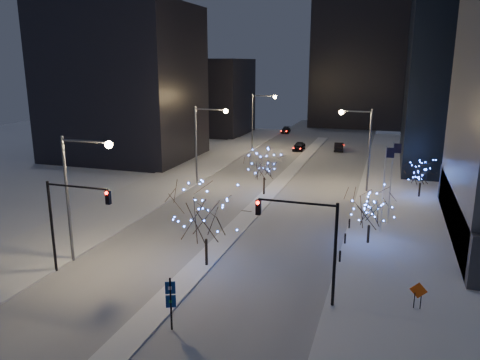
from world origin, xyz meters
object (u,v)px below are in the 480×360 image
at_px(traffic_signal_east, 311,235).
at_px(traffic_signal_west, 68,213).
at_px(holiday_tree_plaza_near, 370,208).
at_px(car_far, 286,130).
at_px(street_lamp_east, 362,139).
at_px(street_lamp_w_mid, 204,135).
at_px(street_lamp_w_far, 258,114).
at_px(car_mid, 339,147).
at_px(car_near, 299,146).
at_px(construction_sign, 418,293).
at_px(holiday_tree_median_near, 206,213).
at_px(street_lamp_w_near, 78,183).
at_px(holiday_tree_median_far, 264,165).
at_px(holiday_tree_plaza_far, 421,173).
at_px(wayfinding_sign, 171,298).

bearing_deg(traffic_signal_east, traffic_signal_west, -176.71).
bearing_deg(traffic_signal_east, holiday_tree_plaza_near, 75.10).
bearing_deg(car_far, street_lamp_east, -72.07).
distance_m(street_lamp_w_mid, street_lamp_east, 19.26).
relative_size(street_lamp_w_far, car_mid, 2.19).
distance_m(car_near, construction_sign, 55.60).
xyz_separation_m(car_mid, holiday_tree_median_near, (-4.20, -52.41, 3.57)).
bearing_deg(holiday_tree_plaza_near, street_lamp_w_near, -152.84).
bearing_deg(holiday_tree_median_far, street_lamp_east, 25.86).
distance_m(street_lamp_w_far, car_near, 9.38).
bearing_deg(street_lamp_w_mid, holiday_tree_plaza_near, -34.09).
relative_size(holiday_tree_median_far, holiday_tree_plaza_far, 1.26).
xyz_separation_m(street_lamp_w_far, traffic_signal_east, (17.88, -51.00, -1.74)).
relative_size(traffic_signal_west, holiday_tree_median_far, 1.30).
bearing_deg(street_lamp_east, car_mid, 101.42).
height_order(traffic_signal_west, holiday_tree_median_near, traffic_signal_west).
height_order(street_lamp_w_near, wayfinding_sign, street_lamp_w_near).
relative_size(street_lamp_east, car_mid, 2.19).
relative_size(street_lamp_w_near, traffic_signal_east, 1.43).
distance_m(street_lamp_east, car_near, 28.31).
xyz_separation_m(holiday_tree_plaza_far, construction_sign, (-1.28, -27.21, -1.73)).
height_order(traffic_signal_west, holiday_tree_plaza_near, traffic_signal_west).
relative_size(car_mid, wayfinding_sign, 1.37).
distance_m(traffic_signal_west, construction_sign, 24.45).
bearing_deg(holiday_tree_plaza_far, holiday_tree_median_far, -165.34).
distance_m(holiday_tree_plaza_near, holiday_tree_plaza_far, 17.35).
xyz_separation_m(traffic_signal_west, holiday_tree_median_near, (8.94, 4.24, -0.44)).
height_order(car_mid, holiday_tree_plaza_far, holiday_tree_plaza_far).
xyz_separation_m(street_lamp_w_near, traffic_signal_west, (0.50, -2.00, -1.74)).
xyz_separation_m(traffic_signal_east, car_near, (-11.06, 53.91, -4.01)).
relative_size(street_lamp_w_mid, traffic_signal_east, 1.43).
xyz_separation_m(car_near, holiday_tree_median_near, (2.62, -50.67, 3.57)).
relative_size(car_near, holiday_tree_plaza_near, 0.82).
bearing_deg(wayfinding_sign, street_lamp_w_near, 124.05).
xyz_separation_m(traffic_signal_east, holiday_tree_plaza_near, (3.13, 11.79, -1.50)).
distance_m(car_mid, holiday_tree_median_near, 52.70).
height_order(car_near, car_far, car_near).
bearing_deg(construction_sign, holiday_tree_median_near, 177.99).
relative_size(street_lamp_w_far, construction_sign, 5.57).
bearing_deg(car_mid, construction_sign, 96.18).
relative_size(holiday_tree_plaza_near, wayfinding_sign, 1.61).
bearing_deg(street_lamp_w_near, street_lamp_w_mid, 90.00).
height_order(holiday_tree_median_near, holiday_tree_median_far, holiday_tree_median_near).
bearing_deg(street_lamp_w_far, traffic_signal_east, -70.68).
height_order(traffic_signal_west, car_mid, traffic_signal_west).
bearing_deg(car_far, holiday_tree_median_near, -87.41).
distance_m(street_lamp_w_mid, construction_sign, 35.30).
relative_size(car_mid, holiday_tree_plaza_near, 0.85).
bearing_deg(holiday_tree_plaza_near, construction_sign, -71.26).
relative_size(holiday_tree_plaza_near, construction_sign, 2.98).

